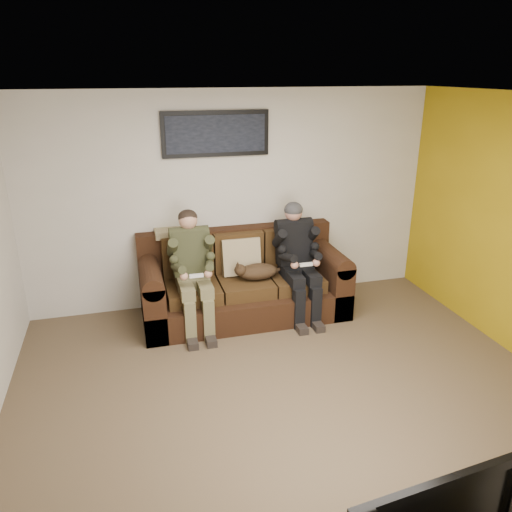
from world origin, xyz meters
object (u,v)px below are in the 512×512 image
object	(u,v)px
framed_poster	(216,134)
television	(426,511)
cat	(256,271)
person_right	(297,253)
sofa	(242,283)
person_left	(192,264)

from	to	relation	value
framed_poster	television	bearing A→B (deg)	-87.06
cat	television	xyz separation A→B (m)	(-0.12, -3.61, 0.15)
person_right	framed_poster	size ratio (longest dim) A/B	1.07
television	sofa	bearing A→B (deg)	84.24
sofa	person_left	xyz separation A→B (m)	(-0.62, -0.20, 0.39)
sofa	cat	size ratio (longest dim) A/B	3.64
sofa	television	xyz separation A→B (m)	(0.01, -3.79, 0.36)
person_left	person_right	size ratio (longest dim) A/B	0.99
framed_poster	sofa	bearing A→B (deg)	-62.26
person_right	television	bearing A→B (deg)	-99.59
person_right	framed_poster	xyz separation A→B (m)	(-0.82, 0.58, 1.34)
framed_poster	television	xyz separation A→B (m)	(0.21, -4.17, -1.37)
person_right	cat	world-z (taller)	person_right
person_right	television	size ratio (longest dim) A/B	1.29
person_left	person_right	world-z (taller)	person_right
framed_poster	television	world-z (taller)	framed_poster
sofa	television	distance (m)	3.80
cat	person_right	bearing A→B (deg)	-2.72
person_left	framed_poster	distance (m)	1.52
person_left	television	xyz separation A→B (m)	(0.63, -3.58, -0.03)
sofa	person_left	size ratio (longest dim) A/B	1.80
sofa	person_right	bearing A→B (deg)	-18.00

